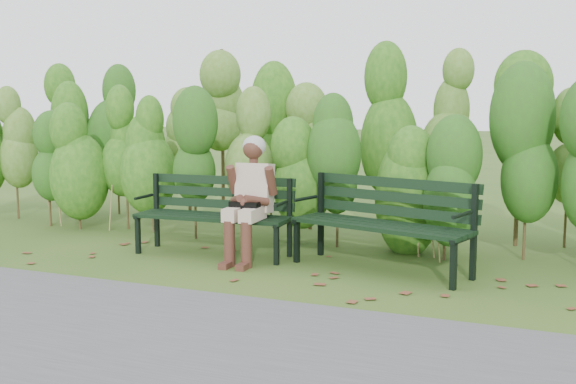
% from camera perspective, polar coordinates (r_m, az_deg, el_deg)
% --- Properties ---
extents(ground, '(80.00, 80.00, 0.00)m').
position_cam_1_polar(ground, '(6.68, -1.15, -6.74)').
color(ground, '#30531A').
extents(footpath, '(60.00, 2.50, 0.01)m').
position_cam_1_polar(footpath, '(4.83, -11.86, -12.40)').
color(footpath, '#474749').
rests_on(footpath, ground).
extents(hedge_band, '(11.04, 1.67, 2.42)m').
position_cam_1_polar(hedge_band, '(8.23, 4.02, 4.74)').
color(hedge_band, '#47381E').
rests_on(hedge_band, ground).
extents(leaf_litter, '(5.92, 2.26, 0.01)m').
position_cam_1_polar(leaf_litter, '(6.69, -3.36, -6.73)').
color(leaf_litter, brown).
rests_on(leaf_litter, ground).
extents(bench_left, '(1.73, 0.64, 0.85)m').
position_cam_1_polar(bench_left, '(7.44, -6.10, -1.40)').
color(bench_left, black).
rests_on(bench_left, ground).
extents(bench_right, '(1.91, 1.06, 0.91)m').
position_cam_1_polar(bench_right, '(6.75, 8.26, -2.03)').
color(bench_right, black).
rests_on(bench_right, ground).
extents(seated_woman, '(0.54, 0.79, 1.31)m').
position_cam_1_polar(seated_woman, '(7.05, -3.26, 0.03)').
color(seated_woman, tan).
rests_on(seated_woman, ground).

